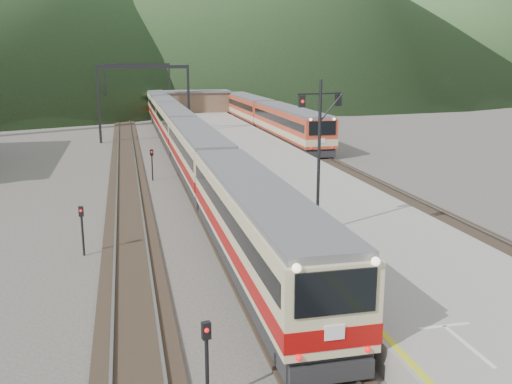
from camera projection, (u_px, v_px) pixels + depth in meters
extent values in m
cube|color=black|center=(189.00, 165.00, 47.13)|extent=(2.60, 200.00, 0.12)
cube|color=slate|center=(180.00, 164.00, 46.95)|extent=(0.10, 200.00, 0.14)
cube|color=slate|center=(197.00, 163.00, 47.26)|extent=(0.10, 200.00, 0.14)
cube|color=black|center=(127.00, 167.00, 46.03)|extent=(2.60, 200.00, 0.12)
cube|color=slate|center=(118.00, 166.00, 45.85)|extent=(0.10, 200.00, 0.14)
cube|color=slate|center=(136.00, 166.00, 46.17)|extent=(0.10, 200.00, 0.14)
cube|color=black|center=(320.00, 159.00, 49.65)|extent=(2.60, 200.00, 0.12)
cube|color=slate|center=(313.00, 159.00, 49.47)|extent=(0.10, 200.00, 0.14)
cube|color=slate|center=(328.00, 158.00, 49.78)|extent=(0.10, 200.00, 0.14)
cube|color=gray|center=(260.00, 161.00, 46.36)|extent=(8.00, 100.00, 1.00)
cube|color=black|center=(99.00, 105.00, 58.82)|extent=(0.25, 0.25, 8.00)
cube|color=black|center=(189.00, 103.00, 60.85)|extent=(0.25, 0.25, 8.00)
cube|color=black|center=(143.00, 67.00, 58.97)|extent=(9.30, 0.22, 0.35)
cube|color=black|center=(105.00, 91.00, 82.53)|extent=(0.25, 0.25, 8.00)
cube|color=black|center=(170.00, 91.00, 84.57)|extent=(0.25, 0.25, 8.00)
cube|color=black|center=(137.00, 65.00, 82.69)|extent=(9.30, 0.22, 0.35)
cube|color=brown|center=(197.00, 102.00, 83.87)|extent=(9.00, 4.00, 2.80)
cube|color=slate|center=(197.00, 91.00, 83.52)|extent=(9.40, 4.40, 0.30)
cone|color=#344C28|center=(415.00, 17.00, 226.83)|extent=(160.00, 160.00, 50.00)
cube|color=#C1B386|center=(256.00, 229.00, 23.19)|extent=(2.67, 17.99, 3.27)
cube|color=#C1B386|center=(198.00, 156.00, 40.73)|extent=(2.67, 17.99, 3.27)
cube|color=#C1B386|center=(175.00, 126.00, 58.27)|extent=(2.67, 17.99, 3.27)
cube|color=#C1B386|center=(162.00, 111.00, 75.81)|extent=(2.67, 17.99, 3.27)
cube|color=#C1B386|center=(155.00, 101.00, 93.34)|extent=(2.67, 17.99, 3.27)
cube|color=#B43B23|center=(290.00, 125.00, 58.33)|extent=(2.94, 19.77, 3.59)
cube|color=#B43B23|center=(248.00, 108.00, 77.56)|extent=(2.94, 19.77, 3.59)
cylinder|color=black|center=(319.00, 158.00, 24.90)|extent=(0.14, 0.14, 6.76)
cube|color=black|center=(320.00, 94.00, 24.27)|extent=(2.17, 0.51, 0.07)
cube|color=black|center=(302.00, 101.00, 23.98)|extent=(0.28, 0.23, 0.50)
cube|color=black|center=(338.00, 100.00, 24.70)|extent=(0.28, 0.23, 0.50)
cylinder|color=black|center=(207.00, 369.00, 14.33)|extent=(0.10, 0.10, 2.00)
cube|color=black|center=(206.00, 330.00, 14.09)|extent=(0.25, 0.20, 0.45)
cylinder|color=black|center=(152.00, 167.00, 41.10)|extent=(0.10, 0.10, 2.00)
cube|color=black|center=(152.00, 153.00, 40.87)|extent=(0.26, 0.22, 0.45)
cylinder|color=black|center=(83.00, 234.00, 25.35)|extent=(0.10, 0.10, 2.00)
cube|color=black|center=(81.00, 211.00, 25.11)|extent=(0.23, 0.17, 0.45)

